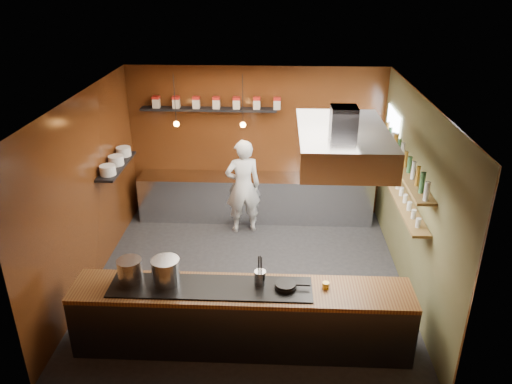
# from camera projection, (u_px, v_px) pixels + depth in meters

# --- Properties ---
(floor) EXTENTS (5.00, 5.00, 0.00)m
(floor) POSITION_uv_depth(u_px,v_px,m) (249.00, 278.00, 8.22)
(floor) COLOR black
(floor) RESTS_ON ground
(back_wall) EXTENTS (5.00, 0.00, 5.00)m
(back_wall) POSITION_uv_depth(u_px,v_px,m) (256.00, 143.00, 9.87)
(back_wall) COLOR #3F1D0B
(back_wall) RESTS_ON ground
(left_wall) EXTENTS (0.00, 5.00, 5.00)m
(left_wall) POSITION_uv_depth(u_px,v_px,m) (87.00, 192.00, 7.70)
(left_wall) COLOR #3F1D0B
(left_wall) RESTS_ON ground
(right_wall) EXTENTS (0.00, 5.00, 5.00)m
(right_wall) POSITION_uv_depth(u_px,v_px,m) (415.00, 199.00, 7.49)
(right_wall) COLOR brown
(right_wall) RESTS_ON ground
(ceiling) EXTENTS (5.00, 5.00, 0.00)m
(ceiling) POSITION_uv_depth(u_px,v_px,m) (248.00, 98.00, 6.98)
(ceiling) COLOR silver
(ceiling) RESTS_ON back_wall
(window_pane) EXTENTS (0.00, 1.00, 1.00)m
(window_pane) POSITION_uv_depth(u_px,v_px,m) (391.00, 138.00, 8.88)
(window_pane) COLOR white
(window_pane) RESTS_ON right_wall
(prep_counter) EXTENTS (4.60, 0.65, 0.90)m
(prep_counter) POSITION_uv_depth(u_px,v_px,m) (255.00, 198.00, 10.01)
(prep_counter) COLOR silver
(prep_counter) RESTS_ON floor
(pass_counter) EXTENTS (4.40, 0.72, 0.94)m
(pass_counter) POSITION_uv_depth(u_px,v_px,m) (242.00, 317.00, 6.57)
(pass_counter) COLOR #38383D
(pass_counter) RESTS_ON floor
(tin_shelf) EXTENTS (2.60, 0.26, 0.04)m
(tin_shelf) POSITION_uv_depth(u_px,v_px,m) (209.00, 109.00, 9.49)
(tin_shelf) COLOR black
(tin_shelf) RESTS_ON back_wall
(plate_shelf) EXTENTS (0.30, 1.40, 0.04)m
(plate_shelf) POSITION_uv_depth(u_px,v_px,m) (117.00, 166.00, 8.59)
(plate_shelf) COLOR black
(plate_shelf) RESTS_ON left_wall
(bottle_shelf_upper) EXTENTS (0.26, 2.80, 0.04)m
(bottle_shelf_upper) POSITION_uv_depth(u_px,v_px,m) (403.00, 165.00, 7.60)
(bottle_shelf_upper) COLOR brown
(bottle_shelf_upper) RESTS_ON right_wall
(bottle_shelf_lower) EXTENTS (0.26, 2.80, 0.04)m
(bottle_shelf_lower) POSITION_uv_depth(u_px,v_px,m) (399.00, 193.00, 7.79)
(bottle_shelf_lower) COLOR brown
(bottle_shelf_lower) RESTS_ON right_wall
(extractor_hood) EXTENTS (1.20, 2.00, 0.72)m
(extractor_hood) POSITION_uv_depth(u_px,v_px,m) (342.00, 142.00, 6.77)
(extractor_hood) COLOR #38383D
(extractor_hood) RESTS_ON ceiling
(pendant_left) EXTENTS (0.10, 0.10, 0.95)m
(pendant_left) POSITION_uv_depth(u_px,v_px,m) (176.00, 121.00, 8.93)
(pendant_left) COLOR black
(pendant_left) RESTS_ON ceiling
(pendant_right) EXTENTS (0.10, 0.10, 0.95)m
(pendant_right) POSITION_uv_depth(u_px,v_px,m) (243.00, 122.00, 8.88)
(pendant_right) COLOR black
(pendant_right) RESTS_ON ceiling
(storage_tins) EXTENTS (2.43, 0.13, 0.22)m
(storage_tins) POSITION_uv_depth(u_px,v_px,m) (216.00, 103.00, 9.43)
(storage_tins) COLOR #C0B59F
(storage_tins) RESTS_ON tin_shelf
(plate_stacks) EXTENTS (0.26, 1.16, 0.16)m
(plate_stacks) POSITION_uv_depth(u_px,v_px,m) (116.00, 160.00, 8.54)
(plate_stacks) COLOR white
(plate_stacks) RESTS_ON plate_shelf
(bottles) EXTENTS (0.06, 2.66, 0.24)m
(bottles) POSITION_uv_depth(u_px,v_px,m) (404.00, 156.00, 7.54)
(bottles) COLOR silver
(bottles) RESTS_ON bottle_shelf_upper
(wine_glasses) EXTENTS (0.07, 2.37, 0.13)m
(wine_glasses) POSITION_uv_depth(u_px,v_px,m) (400.00, 188.00, 7.76)
(wine_glasses) COLOR silver
(wine_glasses) RESTS_ON bottle_shelf_lower
(stockpot_large) EXTENTS (0.38, 0.38, 0.31)m
(stockpot_large) POSITION_uv_depth(u_px,v_px,m) (130.00, 271.00, 6.44)
(stockpot_large) COLOR silver
(stockpot_large) RESTS_ON pass_counter
(stockpot_small) EXTENTS (0.39, 0.39, 0.34)m
(stockpot_small) POSITION_uv_depth(u_px,v_px,m) (166.00, 271.00, 6.40)
(stockpot_small) COLOR #B5B8BC
(stockpot_small) RESTS_ON pass_counter
(utensil_crock) EXTENTS (0.20, 0.20, 0.19)m
(utensil_crock) POSITION_uv_depth(u_px,v_px,m) (260.00, 278.00, 6.40)
(utensil_crock) COLOR silver
(utensil_crock) RESTS_ON pass_counter
(frying_pan) EXTENTS (0.46, 0.29, 0.07)m
(frying_pan) POSITION_uv_depth(u_px,v_px,m) (286.00, 286.00, 6.35)
(frying_pan) COLOR black
(frying_pan) RESTS_ON pass_counter
(butter_jar) EXTENTS (0.12, 0.12, 0.08)m
(butter_jar) POSITION_uv_depth(u_px,v_px,m) (326.00, 285.00, 6.38)
(butter_jar) COLOR gold
(butter_jar) RESTS_ON pass_counter
(espresso_machine) EXTENTS (0.37, 0.35, 0.36)m
(espresso_machine) POSITION_uv_depth(u_px,v_px,m) (363.00, 169.00, 9.71)
(espresso_machine) COLOR black
(espresso_machine) RESTS_ON prep_counter
(chef) EXTENTS (0.76, 0.59, 1.83)m
(chef) POSITION_uv_depth(u_px,v_px,m) (243.00, 186.00, 9.35)
(chef) COLOR white
(chef) RESTS_ON floor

